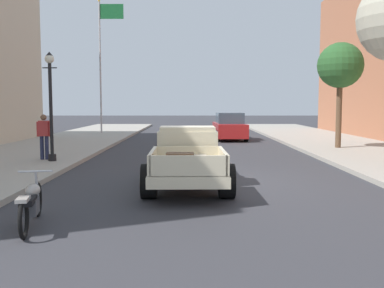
# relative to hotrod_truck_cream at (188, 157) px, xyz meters

# --- Properties ---
(ground_plane) EXTENTS (140.00, 140.00, 0.00)m
(ground_plane) POSITION_rel_hotrod_truck_cream_xyz_m (0.59, 0.61, -0.75)
(ground_plane) COLOR #333338
(hotrod_truck_cream) EXTENTS (2.26, 4.97, 1.58)m
(hotrod_truck_cream) POSITION_rel_hotrod_truck_cream_xyz_m (0.00, 0.00, 0.00)
(hotrod_truck_cream) COLOR beige
(hotrod_truck_cream) RESTS_ON ground
(motorcycle_parked) EXTENTS (0.67, 2.10, 0.93)m
(motorcycle_parked) POSITION_rel_hotrod_truck_cream_xyz_m (-2.73, -3.97, -0.31)
(motorcycle_parked) COLOR black
(motorcycle_parked) RESTS_ON ground
(car_background_red) EXTENTS (1.97, 4.35, 1.65)m
(car_background_red) POSITION_rel_hotrod_truck_cream_xyz_m (2.39, 14.92, 0.01)
(car_background_red) COLOR #AD1E1E
(car_background_red) RESTS_ON ground
(pedestrian_sidewalk_left) EXTENTS (0.53, 0.22, 1.65)m
(pedestrian_sidewalk_left) POSITION_rel_hotrod_truck_cream_xyz_m (-5.28, 4.34, 0.33)
(pedestrian_sidewalk_left) COLOR #232847
(pedestrian_sidewalk_left) RESTS_ON sidewalk_left
(street_lamp_near) EXTENTS (0.50, 0.32, 3.85)m
(street_lamp_near) POSITION_rel_hotrod_truck_cream_xyz_m (-4.87, 3.93, 1.63)
(street_lamp_near) COLOR black
(street_lamp_near) RESTS_ON sidewalk_left
(flagpole) EXTENTS (1.74, 0.16, 9.16)m
(flagpole) POSITION_rel_hotrod_truck_cream_xyz_m (-6.02, 19.11, 5.02)
(flagpole) COLOR #B2B2B7
(flagpole) RESTS_ON sidewalk_left
(street_tree_second) EXTENTS (2.08, 2.08, 4.84)m
(street_tree_second) POSITION_rel_hotrod_truck_cream_xyz_m (6.93, 8.71, 3.14)
(street_tree_second) COLOR brown
(street_tree_second) RESTS_ON sidewalk_right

